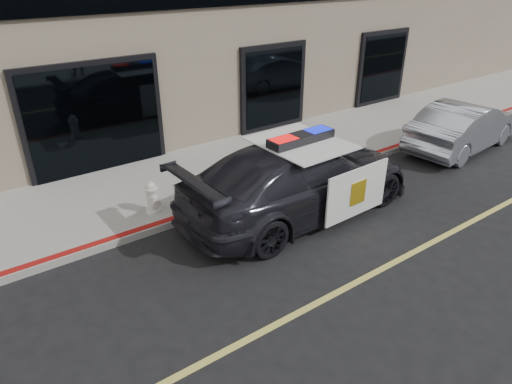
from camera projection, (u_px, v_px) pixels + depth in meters
ground at (313, 305)px, 7.32m from camera, size 120.00×120.00×0.00m
sidewalk_n at (168, 184)px, 11.08m from camera, size 60.00×3.50×0.15m
police_car at (299, 178)px, 9.69m from camera, size 2.70×5.64×1.80m
silver_sedan at (464, 126)px, 13.07m from camera, size 2.27×4.48×1.38m
fire_hydrant at (152, 198)px, 9.57m from camera, size 0.32×0.45×0.72m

